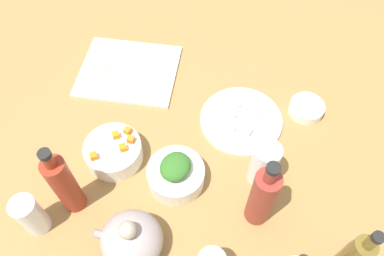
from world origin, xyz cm
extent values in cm
cube|color=olive|center=(0.00, 0.00, 1.50)|extent=(190.00, 190.00, 3.00)
cube|color=silver|center=(23.13, -23.09, 3.50)|extent=(32.19, 27.46, 1.00)
cylinder|color=white|center=(-13.94, -7.17, 3.60)|extent=(24.25, 24.25, 1.20)
cylinder|color=white|center=(2.82, 13.94, 5.91)|extent=(15.09, 15.09, 5.82)
cylinder|color=white|center=(20.65, 8.75, 6.03)|extent=(15.57, 15.57, 6.06)
cylinder|color=white|center=(-33.27, -12.82, 4.55)|extent=(10.33, 10.33, 3.10)
ellipsoid|color=gray|center=(10.80, 32.69, 8.21)|extent=(14.83, 14.51, 10.43)
sphere|color=#A59988|center=(10.80, 32.69, 15.09)|extent=(4.15, 4.15, 4.15)
cylinder|color=gray|center=(17.11, 32.69, 9.52)|extent=(5.38, 2.00, 3.93)
cylinder|color=maroon|center=(-18.65, 21.37, 13.19)|extent=(6.09, 6.09, 20.38)
cylinder|color=maroon|center=(-18.65, 21.37, 25.51)|extent=(2.74, 2.74, 4.25)
cylinder|color=black|center=(-18.65, 21.37, 28.23)|extent=(3.04, 3.04, 1.20)
cylinder|color=maroon|center=(28.08, 23.01, 13.44)|extent=(5.62, 5.62, 20.89)
cylinder|color=maroon|center=(28.08, 23.01, 25.87)|extent=(2.53, 2.53, 3.97)
cylinder|color=black|center=(28.08, 23.01, 28.46)|extent=(2.81, 2.81, 1.20)
cylinder|color=brown|center=(-37.10, 33.62, 25.70)|extent=(2.08, 2.08, 4.38)
cylinder|color=black|center=(-37.10, 33.62, 28.49)|extent=(2.31, 2.31, 1.20)
cylinder|color=white|center=(35.58, 29.70, 9.47)|extent=(6.15, 6.15, 12.94)
cylinder|color=white|center=(-19.61, 10.57, 10.21)|extent=(7.08, 7.08, 14.42)
cube|color=orange|center=(20.11, 5.68, 9.96)|extent=(2.38, 2.38, 1.80)
cube|color=orange|center=(17.39, 9.37, 9.96)|extent=(2.36, 2.36, 1.80)
cube|color=orange|center=(15.81, 6.63, 9.96)|extent=(2.06, 2.06, 1.80)
cube|color=orange|center=(17.18, 3.92, 9.96)|extent=(2.38, 2.38, 1.80)
cube|color=orange|center=(24.46, 12.66, 9.96)|extent=(2.39, 2.39, 1.80)
ellipsoid|color=#2F6524|center=(2.82, 13.94, 10.83)|extent=(10.49, 11.04, 4.02)
cube|color=#FBECCD|center=(-17.05, -8.17, 5.30)|extent=(2.79, 2.79, 2.20)
cube|color=#FBE0CE|center=(-10.92, -7.58, 5.30)|extent=(2.61, 2.61, 2.20)
cube|color=white|center=(-10.75, -2.84, 5.30)|extent=(2.48, 2.48, 2.20)
cube|color=white|center=(-11.91, -11.14, 5.30)|extent=(3.11, 3.11, 2.20)
cube|color=#EFE3CB|center=(-15.74, -2.41, 5.30)|extent=(2.96, 2.96, 2.20)
pyramid|color=beige|center=(30.89, -20.23, 5.57)|extent=(5.26, 5.52, 3.14)
pyramid|color=beige|center=(12.03, -29.93, 5.46)|extent=(4.90, 4.84, 2.92)
pyramid|color=beige|center=(24.15, -24.04, 5.52)|extent=(7.13, 7.26, 3.05)
camera|label=1|loc=(-5.93, 58.05, 96.09)|focal=35.44mm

